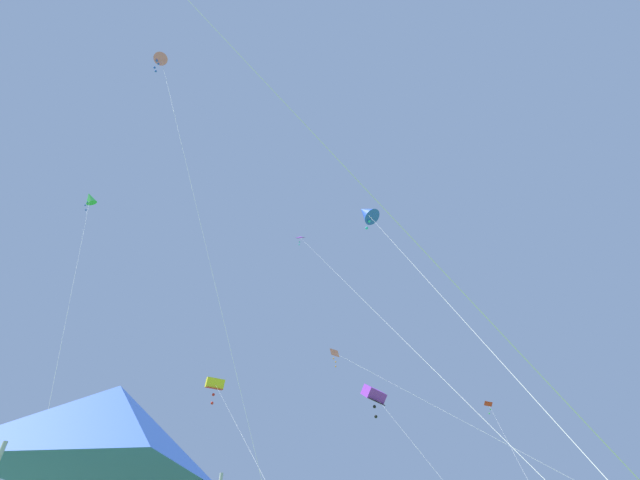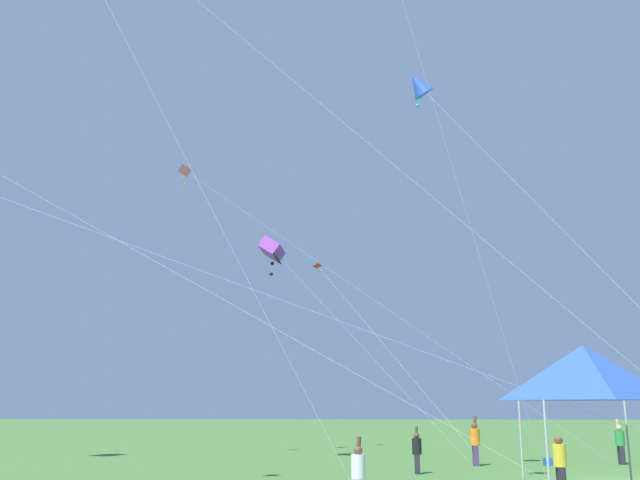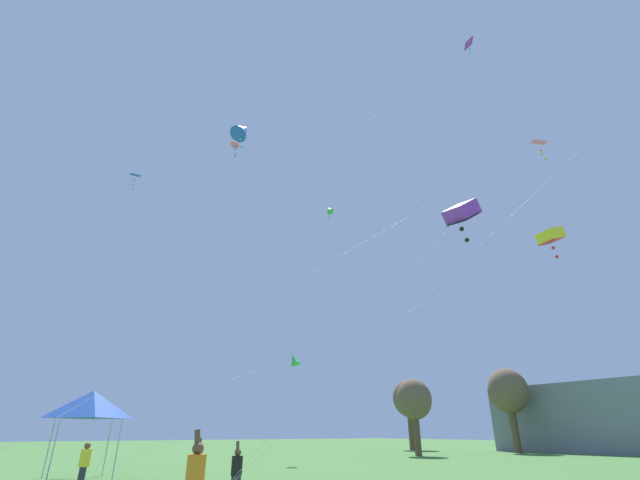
% 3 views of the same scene
% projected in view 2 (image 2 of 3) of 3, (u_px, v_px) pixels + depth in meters
% --- Properties ---
extents(festival_tent, '(2.89, 2.89, 3.87)m').
position_uv_depth(festival_tent, '(584.00, 373.00, 16.76)').
color(festival_tent, '#B7B7BC').
rests_on(festival_tent, ground).
extents(cooler_box, '(0.54, 0.43, 0.33)m').
position_uv_depth(cooler_box, '(550.00, 462.00, 30.03)').
color(cooler_box, blue).
rests_on(cooler_box, ground).
extents(person_black_shirt, '(0.35, 0.35, 1.72)m').
position_uv_depth(person_black_shirt, '(417.00, 451.00, 26.55)').
color(person_black_shirt, '#282833').
rests_on(person_black_shirt, ground).
extents(person_yellow_shirt, '(0.38, 0.38, 1.62)m').
position_uv_depth(person_yellow_shirt, '(560.00, 463.00, 20.43)').
color(person_yellow_shirt, '#282833').
rests_on(person_yellow_shirt, ground).
extents(person_green_shirt, '(0.39, 0.39, 1.90)m').
position_uv_depth(person_green_shirt, '(620.00, 442.00, 30.81)').
color(person_green_shirt, '#282833').
rests_on(person_green_shirt, ground).
extents(person_orange_shirt, '(0.42, 0.42, 2.05)m').
position_uv_depth(person_orange_shirt, '(475.00, 441.00, 30.16)').
color(person_orange_shirt, '#473860').
rests_on(person_orange_shirt, ground).
extents(person_white_shirt, '(0.35, 0.35, 1.73)m').
position_uv_depth(person_white_shirt, '(358.00, 474.00, 17.59)').
color(person_white_shirt, '#282833').
rests_on(person_white_shirt, ground).
extents(kite_blue_diamond_1, '(7.31, 10.25, 15.73)m').
position_uv_depth(kite_blue_diamond_1, '(418.00, 85.00, 28.60)').
color(kite_blue_diamond_1, silver).
rests_on(kite_blue_diamond_1, ground).
extents(kite_purple_box_2, '(2.60, 9.46, 10.39)m').
position_uv_depth(kite_purple_box_2, '(272.00, 250.00, 34.14)').
color(kite_purple_box_2, silver).
rests_on(kite_purple_box_2, ground).
extents(kite_red_delta_6, '(10.60, 8.11, 10.89)m').
position_uv_depth(kite_red_delta_6, '(320.00, 269.00, 42.82)').
color(kite_red_delta_6, silver).
rests_on(kite_red_delta_6, ground).
extents(kite_pink_delta_8, '(1.63, 20.23, 14.57)m').
position_uv_depth(kite_pink_delta_8, '(192.00, 176.00, 36.67)').
color(kite_pink_delta_8, silver).
rests_on(kite_pink_delta_8, ground).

